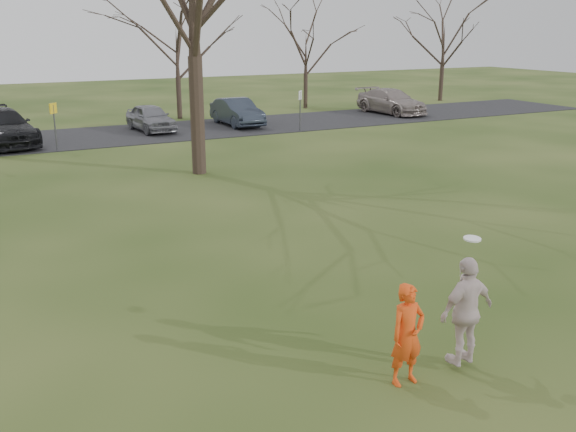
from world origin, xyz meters
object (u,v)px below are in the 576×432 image
object	(u,v)px
player_defender	(407,335)
car_3	(1,127)
car_4	(151,118)
car_5	(237,112)
car_7	(391,101)
catching_play	(466,311)

from	to	relation	value
player_defender	car_3	bearing A→B (deg)	97.73
car_3	car_4	xyz separation A→B (m)	(7.11, 0.92, -0.13)
car_3	car_5	size ratio (longest dim) A/B	1.26
car_4	car_5	size ratio (longest dim) A/B	0.91
car_5	car_4	bearing A→B (deg)	177.15
car_7	player_defender	bearing A→B (deg)	-130.65
car_5	catching_play	size ratio (longest dim) A/B	2.20
player_defender	car_5	size ratio (longest dim) A/B	0.36
player_defender	car_3	size ratio (longest dim) A/B	0.29
catching_play	car_5	bearing A→B (deg)	74.72
player_defender	car_4	distance (m)	25.86
car_4	car_7	size ratio (longest dim) A/B	0.78
car_7	catching_play	world-z (taller)	catching_play
car_5	car_7	distance (m)	10.41
car_5	car_3	bearing A→B (deg)	-176.98
car_7	catching_play	size ratio (longest dim) A/B	2.58
car_3	car_7	distance (m)	22.25
player_defender	car_4	bearing A→B (deg)	81.65
car_3	car_4	distance (m)	7.17
car_3	car_5	distance (m)	11.84
car_3	car_7	xyz separation A→B (m)	(22.23, 0.94, -0.06)
player_defender	car_7	bearing A→B (deg)	53.33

